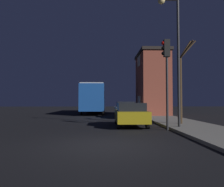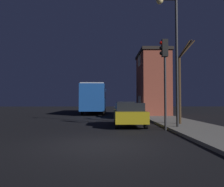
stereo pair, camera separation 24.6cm
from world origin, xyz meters
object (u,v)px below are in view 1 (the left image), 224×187
at_px(car_near_lane, 131,114).
at_px(traffic_light, 166,65).
at_px(streetlamp, 173,43).
at_px(bus, 94,97).
at_px(bare_tree, 182,83).
at_px(car_mid_lane, 125,109).

bearing_deg(car_near_lane, traffic_light, -47.97).
distance_m(streetlamp, bus, 17.13).
relative_size(traffic_light, bare_tree, 0.91).
bearing_deg(bare_tree, bus, 112.76).
xyz_separation_m(car_near_lane, car_mid_lane, (0.32, 7.23, 0.03)).
distance_m(streetlamp, traffic_light, 1.48).
relative_size(streetlamp, car_mid_lane, 1.62).
xyz_separation_m(bare_tree, car_mid_lane, (-2.83, 7.04, -1.86)).
height_order(streetlamp, car_near_lane, streetlamp).
height_order(streetlamp, traffic_light, streetlamp).
distance_m(streetlamp, car_mid_lane, 9.65).
distance_m(traffic_light, car_mid_lane, 9.53).
distance_m(traffic_light, bus, 17.25).
bearing_deg(bus, traffic_light, -74.49).
bearing_deg(traffic_light, bare_tree, 53.62).
bearing_deg(car_mid_lane, traffic_light, -81.63).
height_order(bare_tree, car_mid_lane, bare_tree).
bearing_deg(car_near_lane, bare_tree, 3.56).
xyz_separation_m(streetlamp, bare_tree, (0.98, 1.59, -2.04)).
height_order(bare_tree, bus, bare_tree).
distance_m(bare_tree, bus, 15.78).
relative_size(streetlamp, car_near_lane, 1.83).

